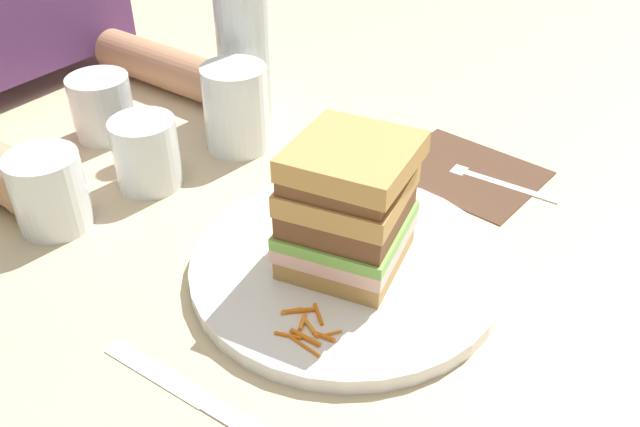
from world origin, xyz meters
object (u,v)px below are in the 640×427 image
at_px(empty_tumbler_0, 49,192).
at_px(empty_tumbler_1, 102,107).
at_px(main_plate, 346,265).
at_px(napkin_dark, 466,172).
at_px(fork, 484,175).
at_px(knife, 207,403).
at_px(juice_glass, 236,112).
at_px(sandwich, 348,206).
at_px(water_bottle, 242,14).
at_px(empty_tumbler_2, 146,153).

height_order(empty_tumbler_0, empty_tumbler_1, empty_tumbler_0).
bearing_deg(main_plate, empty_tumbler_1, 83.88).
distance_m(main_plate, napkin_dark, 0.23).
xyz_separation_m(fork, knife, (-0.42, 0.03, -0.00)).
relative_size(napkin_dark, juice_glass, 1.56).
height_order(fork, juice_glass, juice_glass).
xyz_separation_m(sandwich, knife, (-0.19, -0.00, -0.07)).
distance_m(sandwich, water_bottle, 0.36).
height_order(main_plate, empty_tumbler_0, empty_tumbler_0).
bearing_deg(fork, main_plate, 170.95).
distance_m(main_plate, empty_tumbler_1, 0.40).
bearing_deg(water_bottle, juice_glass, -146.26).
bearing_deg(juice_glass, empty_tumbler_2, 168.63).
xyz_separation_m(sandwich, juice_glass, (0.12, 0.24, -0.03)).
distance_m(knife, water_bottle, 0.51).
xyz_separation_m(main_plate, juice_glass, (0.12, 0.24, 0.04)).
bearing_deg(juice_glass, main_plate, -116.27).
height_order(napkin_dark, juice_glass, juice_glass).
height_order(empty_tumbler_0, empty_tumbler_2, empty_tumbler_0).
bearing_deg(empty_tumbler_0, water_bottle, 1.50).
bearing_deg(fork, knife, 175.23).
bearing_deg(fork, empty_tumbler_2, 127.55).
relative_size(fork, empty_tumbler_1, 2.12).
height_order(knife, empty_tumbler_0, empty_tumbler_0).
distance_m(juice_glass, empty_tumbler_0, 0.24).
bearing_deg(water_bottle, empty_tumbler_0, -178.50).
distance_m(sandwich, empty_tumbler_1, 0.40).
distance_m(main_plate, juice_glass, 0.27).
bearing_deg(empty_tumbler_1, napkin_dark, -65.66).
bearing_deg(knife, main_plate, 0.45).
bearing_deg(sandwich, knife, -179.72).
distance_m(sandwich, napkin_dark, 0.24).
xyz_separation_m(knife, juice_glass, (0.31, 0.24, 0.05)).
xyz_separation_m(sandwich, empty_tumbler_1, (0.04, 0.40, -0.04)).
distance_m(napkin_dark, empty_tumbler_0, 0.46).
relative_size(main_plate, knife, 1.46).
distance_m(juice_glass, water_bottle, 0.13).
bearing_deg(empty_tumbler_0, knife, -104.86).
bearing_deg(empty_tumbler_0, sandwich, -68.21).
relative_size(knife, empty_tumbler_2, 2.51).
distance_m(water_bottle, empty_tumbler_1, 0.21).
height_order(sandwich, fork, sandwich).
xyz_separation_m(water_bottle, empty_tumbler_2, (-0.20, -0.03, -0.09)).
xyz_separation_m(napkin_dark, fork, (0.00, -0.02, 0.00)).
bearing_deg(knife, empty_tumbler_1, 59.63).
distance_m(main_plate, empty_tumbler_2, 0.27).
height_order(fork, water_bottle, water_bottle).
xyz_separation_m(main_plate, empty_tumbler_0, (-0.11, 0.29, 0.03)).
relative_size(napkin_dark, empty_tumbler_2, 2.04).
bearing_deg(empty_tumbler_2, juice_glass, -11.37).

